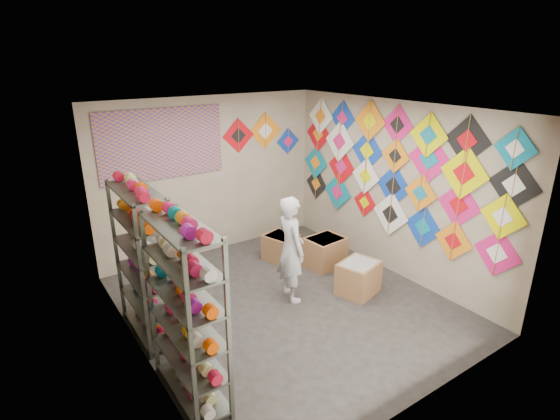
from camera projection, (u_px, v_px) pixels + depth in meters
ground at (286, 304)px, 6.15m from camera, size 4.50×4.50×0.00m
room_walls at (287, 193)px, 5.59m from camera, size 4.50×4.50×4.50m
shelf_rack_front at (186, 314)px, 4.22m from camera, size 0.40×1.10×1.90m
shelf_rack_back at (144, 264)px, 5.23m from camera, size 0.40×1.10×1.90m
string_spools at (162, 278)px, 4.70m from camera, size 0.12×2.36×0.12m
kite_wall_display at (392, 170)px, 6.66m from camera, size 0.06×4.35×2.06m
back_wall_kites at (262, 135)px, 7.77m from camera, size 1.60×0.02×0.82m
poster at (163, 144)px, 6.78m from camera, size 2.00×0.01×1.10m
shopkeeper at (291, 249)px, 6.06m from camera, size 0.66×0.53×1.53m
carton_a at (358, 278)px, 6.38m from camera, size 0.68×0.62×0.48m
carton_b at (325, 252)px, 7.19m from camera, size 0.65×0.55×0.49m
carton_c at (281, 247)px, 7.42m from camera, size 0.59×0.62×0.44m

